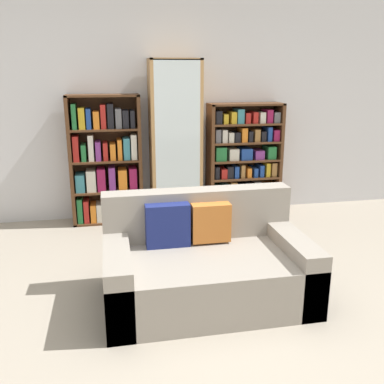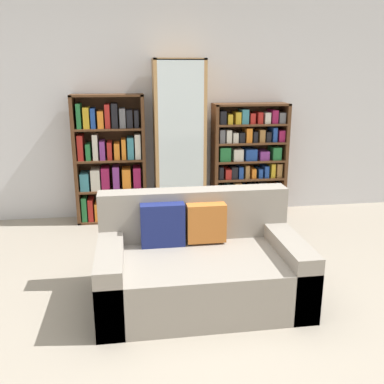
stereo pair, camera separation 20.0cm
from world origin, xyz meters
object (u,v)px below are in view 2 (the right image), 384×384
(couch, at_px, (199,265))
(bookshelf_left, at_px, (110,163))
(display_cabinet, at_px, (179,142))
(bookshelf_right, at_px, (249,162))
(wine_bottle, at_px, (232,237))

(couch, xyz_separation_m, bookshelf_left, (-0.76, 2.05, 0.45))
(bookshelf_left, bearing_deg, display_cabinet, -1.10)
(display_cabinet, bearing_deg, bookshelf_right, 1.05)
(bookshelf_left, height_order, display_cabinet, display_cabinet)
(couch, xyz_separation_m, display_cabinet, (0.09, 2.03, 0.69))
(couch, relative_size, display_cabinet, 0.83)
(couch, distance_m, display_cabinet, 2.14)
(bookshelf_left, distance_m, bookshelf_right, 1.73)
(couch, relative_size, bookshelf_right, 1.14)
(couch, bearing_deg, wine_bottle, 60.93)
(bookshelf_right, distance_m, wine_bottle, 1.37)
(wine_bottle, bearing_deg, bookshelf_left, 137.20)
(bookshelf_left, xyz_separation_m, bookshelf_right, (1.73, 0.00, -0.04))
(couch, distance_m, wine_bottle, 1.02)
(display_cabinet, relative_size, wine_bottle, 5.27)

